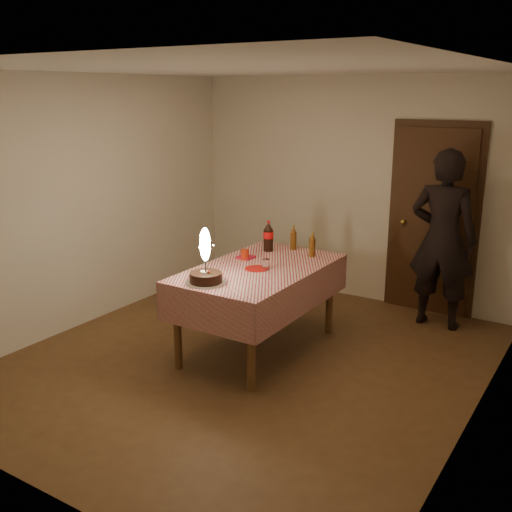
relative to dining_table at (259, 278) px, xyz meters
name	(u,v)px	position (x,y,z in m)	size (l,w,h in m)	color
ground	(247,361)	(0.05, -0.29, -0.72)	(4.00, 4.50, 0.01)	brown
room_shell	(254,183)	(0.08, -0.22, 0.93)	(4.04, 4.54, 2.62)	beige
dining_table	(259,278)	(0.00, 0.00, 0.00)	(1.02, 1.72, 0.83)	brown
birthday_cake	(206,270)	(-0.14, -0.64, 0.23)	(0.35, 0.35, 0.49)	white
red_plate	(257,269)	(0.01, -0.06, 0.11)	(0.22, 0.22, 0.01)	#B20D0C
red_cup	(245,255)	(-0.25, 0.15, 0.16)	(0.08, 0.08, 0.10)	#A6210B
clear_cup	(266,264)	(0.08, 0.00, 0.15)	(0.07, 0.07, 0.09)	white
napkin_stack	(246,257)	(-0.27, 0.19, 0.12)	(0.15, 0.15, 0.02)	#B3142C
cola_bottle	(268,236)	(-0.23, 0.55, 0.26)	(0.10, 0.10, 0.32)	black
amber_bottle_left	(293,238)	(-0.05, 0.75, 0.23)	(0.06, 0.06, 0.25)	#613810
amber_bottle_right	(312,245)	(0.24, 0.60, 0.23)	(0.06, 0.06, 0.25)	#613810
photographer	(443,239)	(1.27, 1.56, 0.22)	(0.69, 0.48, 1.88)	black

